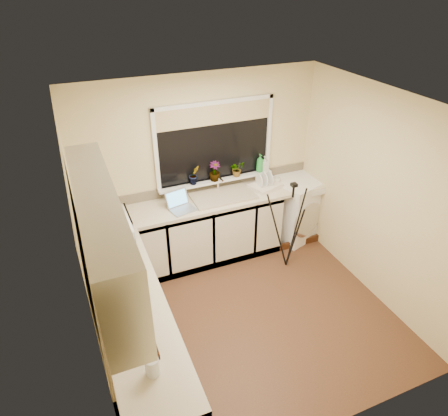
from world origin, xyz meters
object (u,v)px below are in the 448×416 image
at_px(kettle, 134,272).
at_px(plant_b, 194,175).
at_px(soap_bottle_clear, 265,164).
at_px(plant_d, 237,169).
at_px(cup_left, 129,318).
at_px(steel_jar, 126,294).
at_px(microwave, 113,234).
at_px(soap_bottle_green, 260,163).
at_px(laptop, 180,204).
at_px(plant_c, 215,171).
at_px(tripod, 290,227).
at_px(dish_rack, 265,186).
at_px(cup_back, 276,180).
at_px(washing_machine, 295,208).
at_px(glass_jug, 152,366).

relative_size(kettle, plant_b, 0.78).
bearing_deg(soap_bottle_clear, plant_b, -179.64).
xyz_separation_m(plant_d, cup_left, (-1.85, -1.91, -0.20)).
bearing_deg(steel_jar, kettle, 60.72).
relative_size(kettle, microwave, 0.33).
bearing_deg(soap_bottle_green, laptop, -166.96).
height_order(kettle, cup_left, kettle).
bearing_deg(microwave, plant_c, -62.77).
xyz_separation_m(tripod, microwave, (-2.17, 0.04, 0.44)).
xyz_separation_m(tripod, plant_c, (-0.71, 0.81, 0.56)).
height_order(dish_rack, microwave, microwave).
height_order(plant_c, soap_bottle_clear, plant_c).
xyz_separation_m(steel_jar, plant_b, (1.22, 1.62, 0.22)).
height_order(plant_b, cup_back, plant_b).
bearing_deg(cup_left, soap_bottle_green, 41.00).
relative_size(washing_machine, steel_jar, 7.98).
relative_size(kettle, soap_bottle_green, 0.79).
relative_size(laptop, glass_jug, 2.29).
xyz_separation_m(steel_jar, plant_c, (1.50, 1.61, 0.23)).
distance_m(steel_jar, microwave, 0.85).
bearing_deg(cup_back, washing_machine, -9.40).
bearing_deg(dish_rack, soap_bottle_green, 68.43).
bearing_deg(tripod, dish_rack, 70.69).
xyz_separation_m(microwave, cup_back, (2.32, 0.63, -0.12)).
relative_size(kettle, glass_jug, 1.28).
relative_size(dish_rack, plant_b, 1.54).
relative_size(microwave, cup_back, 5.44).
bearing_deg(cup_back, tripod, -102.79).
relative_size(steel_jar, cup_back, 1.03).
xyz_separation_m(plant_b, plant_d, (0.61, 0.00, -0.03)).
height_order(dish_rack, cup_left, cup_left).
bearing_deg(soap_bottle_green, soap_bottle_clear, 3.23).
distance_m(laptop, kettle, 1.38).
height_order(soap_bottle_green, cup_left, soap_bottle_green).
bearing_deg(soap_bottle_green, steel_jar, -143.24).
distance_m(washing_machine, plant_d, 1.13).
height_order(plant_b, plant_d, plant_b).
distance_m(plant_d, cup_left, 2.67).
bearing_deg(cup_left, soap_bottle_clear, 40.10).
relative_size(plant_b, cup_left, 2.46).
height_order(laptop, plant_c, plant_c).
bearing_deg(steel_jar, microwave, 87.53).
bearing_deg(soap_bottle_green, washing_machine, -21.53).
relative_size(tripod, glass_jug, 7.96).
distance_m(tripod, microwave, 2.22).
distance_m(dish_rack, glass_jug, 3.10).
height_order(steel_jar, plant_d, plant_d).
height_order(microwave, soap_bottle_green, soap_bottle_green).
xyz_separation_m(microwave, soap_bottle_green, (2.13, 0.78, 0.11)).
xyz_separation_m(plant_d, soap_bottle_clear, (0.42, 0.00, 0.00)).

